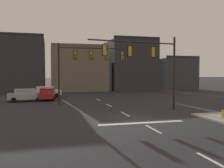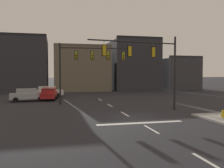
{
  "view_description": "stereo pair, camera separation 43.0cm",
  "coord_description": "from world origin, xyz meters",
  "px_view_note": "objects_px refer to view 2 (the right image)",
  "views": [
    {
      "loc": [
        -6.36,
        -18.25,
        3.54
      ],
      "look_at": [
        -0.88,
        3.12,
        2.59
      ],
      "focal_mm": 39.05,
      "sensor_mm": 36.0,
      "label": 1
    },
    {
      "loc": [
        -5.94,
        -18.35,
        3.54
      ],
      "look_at": [
        -0.88,
        3.12,
        2.59
      ],
      "focal_mm": 39.05,
      "sensor_mm": 36.0,
      "label": 2
    }
  ],
  "objects_px": {
    "signal_mast_near_side": "(149,59)",
    "fire_hydrant": "(223,115)",
    "car_lot_nearside": "(48,91)",
    "signal_mast_far_side": "(86,61)",
    "car_lot_farside": "(28,95)",
    "car_lot_middle": "(49,94)"
  },
  "relations": [
    {
      "from": "signal_mast_far_side",
      "to": "car_lot_nearside",
      "type": "relative_size",
      "value": 1.88
    },
    {
      "from": "car_lot_middle",
      "to": "car_lot_farside",
      "type": "bearing_deg",
      "value": -157.63
    },
    {
      "from": "car_lot_nearside",
      "to": "car_lot_middle",
      "type": "xyz_separation_m",
      "value": [
        0.27,
        -3.97,
        0.0
      ]
    },
    {
      "from": "car_lot_farside",
      "to": "car_lot_middle",
      "type": "bearing_deg",
      "value": 22.37
    },
    {
      "from": "signal_mast_near_side",
      "to": "fire_hydrant",
      "type": "bearing_deg",
      "value": -53.17
    },
    {
      "from": "fire_hydrant",
      "to": "signal_mast_far_side",
      "type": "bearing_deg",
      "value": 126.34
    },
    {
      "from": "signal_mast_near_side",
      "to": "car_lot_farside",
      "type": "bearing_deg",
      "value": 136.88
    },
    {
      "from": "car_lot_middle",
      "to": "fire_hydrant",
      "type": "bearing_deg",
      "value": -52.89
    },
    {
      "from": "fire_hydrant",
      "to": "car_lot_middle",
      "type": "bearing_deg",
      "value": 127.11
    },
    {
      "from": "car_lot_middle",
      "to": "car_lot_farside",
      "type": "xyz_separation_m",
      "value": [
        -2.63,
        -1.08,
        0.0
      ]
    },
    {
      "from": "signal_mast_far_side",
      "to": "car_lot_middle",
      "type": "relative_size",
      "value": 1.88
    },
    {
      "from": "car_lot_farside",
      "to": "signal_mast_near_side",
      "type": "bearing_deg",
      "value": -43.12
    },
    {
      "from": "signal_mast_near_side",
      "to": "car_lot_farside",
      "type": "height_order",
      "value": "signal_mast_near_side"
    },
    {
      "from": "car_lot_nearside",
      "to": "car_lot_farside",
      "type": "distance_m",
      "value": 5.57
    },
    {
      "from": "car_lot_farside",
      "to": "fire_hydrant",
      "type": "relative_size",
      "value": 6.15
    },
    {
      "from": "signal_mast_far_side",
      "to": "signal_mast_near_side",
      "type": "bearing_deg",
      "value": -54.05
    },
    {
      "from": "car_lot_middle",
      "to": "car_lot_nearside",
      "type": "bearing_deg",
      "value": 93.9
    },
    {
      "from": "fire_hydrant",
      "to": "car_lot_nearside",
      "type": "bearing_deg",
      "value": 122.2
    },
    {
      "from": "car_lot_nearside",
      "to": "fire_hydrant",
      "type": "relative_size",
      "value": 6.1
    },
    {
      "from": "signal_mast_far_side",
      "to": "car_lot_nearside",
      "type": "bearing_deg",
      "value": 116.16
    },
    {
      "from": "signal_mast_near_side",
      "to": "car_lot_nearside",
      "type": "bearing_deg",
      "value": 120.59
    },
    {
      "from": "car_lot_middle",
      "to": "fire_hydrant",
      "type": "height_order",
      "value": "car_lot_middle"
    }
  ]
}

